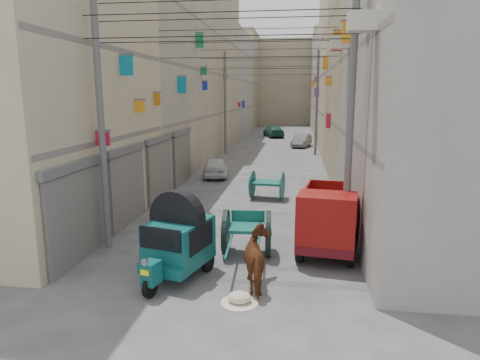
% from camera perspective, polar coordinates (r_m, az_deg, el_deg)
% --- Properties ---
extents(building_row_left, '(8.00, 62.00, 14.00)m').
position_cam_1_polar(building_row_left, '(41.49, -6.73, 13.70)').
color(building_row_left, '#BFB491').
rests_on(building_row_left, ground).
extents(building_row_right, '(8.00, 62.00, 14.00)m').
position_cam_1_polar(building_row_right, '(40.65, 16.34, 13.38)').
color(building_row_right, '#9F9994').
rests_on(building_row_right, ground).
extents(end_cap_building, '(22.00, 10.00, 13.00)m').
position_cam_1_polar(end_cap_building, '(72.12, 6.08, 12.71)').
color(end_cap_building, tan).
rests_on(end_cap_building, ground).
extents(shutters_left, '(0.18, 14.40, 2.88)m').
position_cam_1_polar(shutters_left, '(17.82, -12.47, 0.72)').
color(shutters_left, '#47474C').
rests_on(shutters_left, ground).
extents(signboards, '(8.22, 40.52, 5.67)m').
position_cam_1_polar(signboards, '(27.83, 3.19, 8.72)').
color(signboards, purple).
rests_on(signboards, ground).
extents(ac_units, '(0.70, 6.55, 3.35)m').
position_cam_1_polar(ac_units, '(14.08, 14.63, 22.22)').
color(ac_units, beige).
rests_on(ac_units, ground).
extents(utility_poles, '(7.40, 22.20, 8.00)m').
position_cam_1_polar(utility_poles, '(23.17, 2.30, 9.61)').
color(utility_poles, '#5A5A5C').
rests_on(utility_poles, ground).
extents(overhead_cables, '(7.40, 22.52, 1.12)m').
position_cam_1_polar(overhead_cables, '(20.68, 1.66, 17.08)').
color(overhead_cables, black).
rests_on(overhead_cables, ground).
extents(auto_rickshaw, '(1.86, 2.60, 1.77)m').
position_cam_1_polar(auto_rickshaw, '(11.24, -8.29, -7.75)').
color(auto_rickshaw, black).
rests_on(auto_rickshaw, ground).
extents(tonga_cart, '(1.48, 3.05, 1.35)m').
position_cam_1_polar(tonga_cart, '(12.71, 0.94, -6.95)').
color(tonga_cart, black).
rests_on(tonga_cart, ground).
extents(mini_truck, '(2.09, 3.80, 2.03)m').
position_cam_1_polar(mini_truck, '(12.93, 11.67, -5.62)').
color(mini_truck, black).
rests_on(mini_truck, ground).
extents(second_cart, '(1.60, 1.45, 1.29)m').
position_cam_1_polar(second_cart, '(19.48, 3.64, -0.55)').
color(second_cart, '#14574F').
rests_on(second_cart, ground).
extents(feed_sack, '(0.54, 0.43, 0.27)m').
position_cam_1_polar(feed_sack, '(10.14, -0.05, -15.38)').
color(feed_sack, beige).
rests_on(feed_sack, ground).
extents(horse, '(1.18, 1.85, 1.45)m').
position_cam_1_polar(horse, '(10.65, 2.65, -10.57)').
color(horse, brown).
rests_on(horse, ground).
extents(distant_car_white, '(1.84, 3.52, 1.14)m').
position_cam_1_polar(distant_car_white, '(24.81, -3.20, 1.75)').
color(distant_car_white, silver).
rests_on(distant_car_white, ground).
extents(distant_car_grey, '(1.99, 3.74, 1.17)m').
position_cam_1_polar(distant_car_grey, '(39.43, 8.21, 5.24)').
color(distant_car_grey, '#535854').
rests_on(distant_car_grey, ground).
extents(distant_car_green, '(2.86, 4.61, 1.25)m').
position_cam_1_polar(distant_car_green, '(48.47, 4.52, 6.48)').
color(distant_car_green, '#1C523D').
rests_on(distant_car_green, ground).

